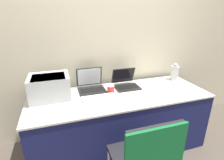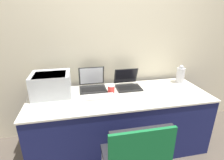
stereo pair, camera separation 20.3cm
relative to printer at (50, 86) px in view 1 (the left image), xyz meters
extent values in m
cube|color=beige|center=(0.79, 0.33, 0.41)|extent=(8.00, 0.05, 2.60)
cube|color=#191E51|center=(0.79, -0.15, -0.53)|extent=(2.10, 0.75, 0.73)
cube|color=silver|center=(0.79, -0.15, -0.16)|extent=(2.12, 0.77, 0.02)
cube|color=#B2B7BC|center=(0.00, 0.00, -0.01)|extent=(0.43, 0.36, 0.27)
cube|color=#51565B|center=(0.00, -0.03, 0.10)|extent=(0.35, 0.27, 0.05)
cube|color=black|center=(0.48, 0.04, -0.14)|extent=(0.33, 0.25, 0.02)
cube|color=black|center=(0.48, 0.03, -0.13)|extent=(0.29, 0.14, 0.00)
cube|color=black|center=(0.48, 0.19, -0.01)|extent=(0.33, 0.05, 0.25)
cube|color=silver|center=(0.48, 0.19, 0.00)|extent=(0.30, 0.04, 0.22)
cube|color=black|center=(0.94, -0.01, -0.14)|extent=(0.32, 0.22, 0.02)
cube|color=black|center=(0.94, -0.02, -0.13)|extent=(0.28, 0.12, 0.00)
cube|color=black|center=(0.94, 0.14, -0.02)|extent=(0.32, 0.08, 0.22)
cube|color=black|center=(0.94, 0.14, -0.02)|extent=(0.28, 0.07, 0.19)
cube|color=silver|center=(0.52, -0.18, -0.14)|extent=(0.38, 0.14, 0.02)
cylinder|color=red|center=(0.69, -0.07, -0.10)|extent=(0.08, 0.08, 0.09)
cylinder|color=white|center=(0.69, -0.07, -0.06)|extent=(0.09, 0.09, 0.01)
cylinder|color=silver|center=(1.71, 0.07, -0.04)|extent=(0.11, 0.11, 0.20)
sphere|color=silver|center=(1.71, 0.07, 0.07)|extent=(0.06, 0.06, 0.06)
cube|color=black|center=(0.70, -0.86, -0.45)|extent=(0.45, 0.47, 0.04)
cube|color=black|center=(0.70, -1.08, -0.19)|extent=(0.45, 0.03, 0.49)
cylinder|color=silver|center=(0.90, -0.64, -0.68)|extent=(0.02, 0.02, 0.42)
cube|color=#146633|center=(0.70, -1.11, -0.21)|extent=(0.47, 0.02, 0.53)
camera|label=1|loc=(0.11, -1.93, 0.76)|focal=28.00mm
camera|label=2|loc=(0.31, -1.98, 0.76)|focal=28.00mm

